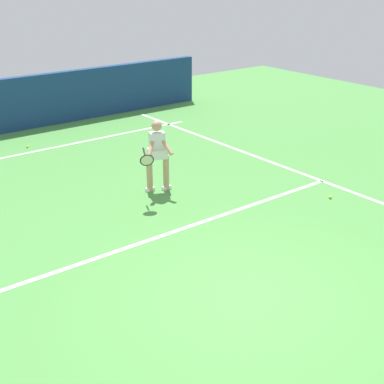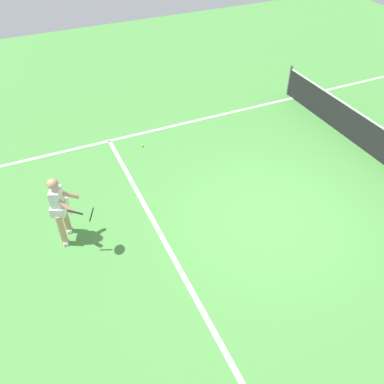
% 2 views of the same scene
% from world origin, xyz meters
% --- Properties ---
extents(ground_plane, '(28.21, 28.21, 0.00)m').
position_xyz_m(ground_plane, '(0.00, 0.00, 0.00)').
color(ground_plane, '#4C9342').
extents(service_line_marking, '(8.88, 0.10, 0.01)m').
position_xyz_m(service_line_marking, '(0.00, -2.37, 0.00)').
color(service_line_marking, white).
rests_on(service_line_marking, ground).
extents(sideline_left_marking, '(0.10, 19.70, 0.01)m').
position_xyz_m(sideline_left_marking, '(-4.44, 0.00, 0.00)').
color(sideline_left_marking, white).
rests_on(sideline_left_marking, ground).
extents(tennis_player, '(1.02, 0.84, 1.55)m').
position_xyz_m(tennis_player, '(-1.19, -4.17, 0.85)').
color(tennis_player, tan).
rests_on(tennis_player, ground).
extents(tennis_ball_near, '(0.07, 0.07, 0.07)m').
position_xyz_m(tennis_ball_near, '(-3.79, -1.62, 0.03)').
color(tennis_ball_near, '#D1E533').
rests_on(tennis_ball_near, ground).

